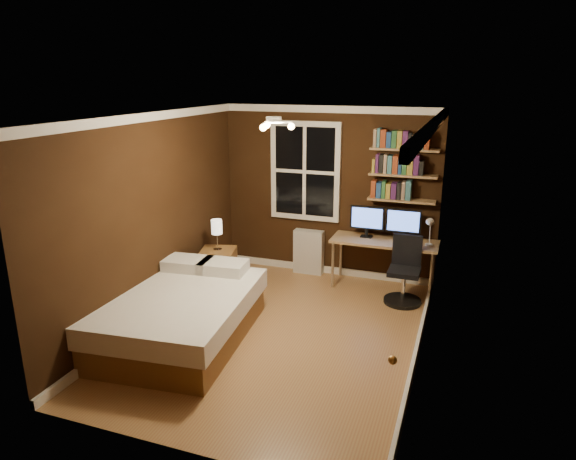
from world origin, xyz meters
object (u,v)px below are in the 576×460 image
(nightstand, at_px, (218,270))
(bedside_lamp, at_px, (217,235))
(bed, at_px, (181,314))
(radiator, at_px, (309,252))
(office_chair, at_px, (404,279))
(desk, at_px, (384,245))
(monitor_left, at_px, (367,222))
(desk_lamp, at_px, (430,231))
(monitor_right, at_px, (403,225))

(nightstand, distance_m, bedside_lamp, 0.51)
(bed, bearing_deg, radiator, 67.30)
(radiator, bearing_deg, bedside_lamp, -134.40)
(bedside_lamp, relative_size, office_chair, 0.49)
(desk, relative_size, monitor_left, 3.04)
(bed, height_order, office_chair, office_chair)
(bed, bearing_deg, desk, 44.25)
(bed, xyz_separation_m, nightstand, (-0.26, 1.42, -0.00))
(nightstand, height_order, desk_lamp, desk_lamp)
(bedside_lamp, bearing_deg, desk_lamp, 15.26)
(monitor_right, bearing_deg, desk, -162.32)
(nightstand, distance_m, office_chair, 2.55)
(office_chair, bearing_deg, desk_lamp, 50.49)
(monitor_left, xyz_separation_m, desk_lamp, (0.87, -0.17, -0.01))
(bed, relative_size, desk_lamp, 4.93)
(radiator, height_order, office_chair, office_chair)
(nightstand, distance_m, monitor_right, 2.64)
(nightstand, height_order, office_chair, office_chair)
(bed, bearing_deg, bedside_lamp, 94.49)
(bed, height_order, bedside_lamp, bedside_lamp)
(radiator, distance_m, monitor_left, 1.07)
(desk, relative_size, monitor_right, 3.04)
(desk_lamp, height_order, office_chair, desk_lamp)
(bed, xyz_separation_m, radiator, (0.75, 2.45, 0.04))
(office_chair, bearing_deg, radiator, 158.60)
(nightstand, bearing_deg, bedside_lamp, 0.00)
(bed, distance_m, bedside_lamp, 1.53)
(monitor_right, bearing_deg, monitor_left, 180.00)
(monitor_left, bearing_deg, monitor_right, 0.00)
(monitor_right, distance_m, desk_lamp, 0.41)
(desk, distance_m, office_chair, 0.62)
(nightstand, relative_size, monitor_right, 1.20)
(radiator, xyz_separation_m, office_chair, (1.51, -0.58, -0.01))
(bed, xyz_separation_m, monitor_left, (1.64, 2.35, 0.63))
(bedside_lamp, bearing_deg, monitor_left, 25.97)
(nightstand, xyz_separation_m, desk_lamp, (2.77, 0.75, 0.63))
(desk, bearing_deg, office_chair, -49.83)
(bed, xyz_separation_m, bedside_lamp, (-0.26, 1.42, 0.50))
(monitor_left, relative_size, monitor_right, 1.00)
(bed, height_order, desk_lamp, desk_lamp)
(desk_lamp, bearing_deg, monitor_left, 169.16)
(nightstand, distance_m, desk_lamp, 2.94)
(monitor_left, bearing_deg, radiator, 173.36)
(radiator, xyz_separation_m, monitor_right, (1.39, -0.10, 0.59))
(nightstand, distance_m, monitor_left, 2.20)
(desk_lamp, bearing_deg, bedside_lamp, -164.74)
(bed, bearing_deg, monitor_right, 41.91)
(radiator, distance_m, desk_lamp, 1.88)
(radiator, distance_m, desk, 1.21)
(radiator, bearing_deg, desk_lamp, -8.73)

